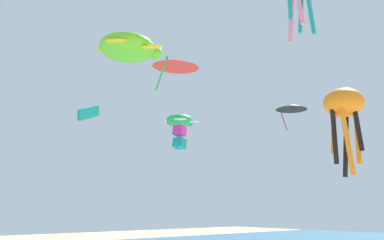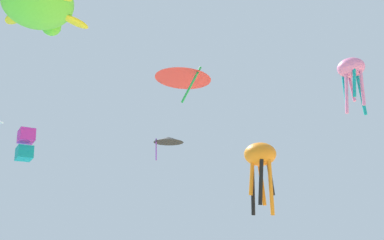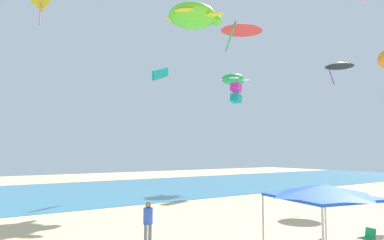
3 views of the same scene
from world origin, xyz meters
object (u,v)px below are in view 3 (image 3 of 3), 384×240
kite_parafoil_teal (160,74)px  kite_delta_black (339,64)px  canopy_tent (323,192)px  kite_delta_red (242,27)px  person_watching_sky (148,219)px  kite_turtle_green (233,79)px  folding_chair_facing_ocean (368,236)px  kite_box_magenta (236,93)px  kite_turtle_lime (194,17)px

kite_parafoil_teal → kite_delta_black: 17.47m
canopy_tent → kite_delta_red: size_ratio=1.07×
person_watching_sky → kite_turtle_green: (20.78, 17.53, 12.22)m
kite_parafoil_teal → folding_chair_facing_ocean: bearing=52.6°
kite_delta_red → kite_parafoil_teal: kite_delta_red is taller
kite_box_magenta → kite_turtle_lime: bearing=76.9°
kite_delta_red → kite_delta_black: 11.07m
canopy_tent → folding_chair_facing_ocean: canopy_tent is taller
folding_chair_facing_ocean → kite_turtle_lime: size_ratio=0.14×
canopy_tent → kite_turtle_green: 31.65m
kite_delta_red → kite_box_magenta: 12.37m
kite_delta_red → folding_chair_facing_ocean: bearing=-110.4°
kite_delta_black → person_watching_sky: bearing=-69.7°
canopy_tent → kite_delta_black: 22.01m
kite_turtle_green → kite_turtle_lime: 11.84m
kite_delta_red → kite_turtle_green: kite_turtle_green is taller
person_watching_sky → kite_delta_black: 23.75m
canopy_tent → person_watching_sky: canopy_tent is taller
folding_chair_facing_ocean → kite_box_magenta: kite_box_magenta is taller
kite_delta_red → kite_parafoil_teal: 12.56m
kite_turtle_green → folding_chair_facing_ocean: bearing=-133.3°
canopy_tent → folding_chair_facing_ocean: bearing=9.3°
person_watching_sky → kite_delta_red: 16.48m
kite_delta_red → kite_box_magenta: (7.65, 9.25, -2.96)m
canopy_tent → kite_turtle_green: bearing=54.6°
person_watching_sky → kite_box_magenta: size_ratio=0.83×
person_watching_sky → kite_turtle_lime: kite_turtle_lime is taller
folding_chair_facing_ocean → kite_delta_red: kite_delta_red is taller
kite_turtle_green → kite_turtle_lime: kite_turtle_lime is taller
folding_chair_facing_ocean → kite_turtle_green: kite_turtle_green is taller
kite_delta_red → kite_delta_black: (10.92, -1.10, -1.48)m
folding_chair_facing_ocean → kite_turtle_green: size_ratio=0.20×
person_watching_sky → kite_box_magenta: bearing=-168.4°
folding_chair_facing_ocean → kite_box_magenta: 24.20m
kite_parafoil_teal → kite_turtle_lime: 6.83m
canopy_tent → kite_turtle_lime: 25.20m
canopy_tent → kite_delta_red: kite_delta_red is taller
kite_box_magenta → kite_delta_black: size_ratio=0.75×
folding_chair_facing_ocean → person_watching_sky: (-7.55, 6.13, 0.61)m
canopy_tent → kite_delta_red: (6.36, 10.97, 10.89)m
canopy_tent → kite_box_magenta: 25.85m
kite_parafoil_teal → person_watching_sky: bearing=27.9°
kite_delta_red → kite_box_magenta: size_ratio=1.59×
kite_parafoil_teal → kite_delta_black: kite_parafoil_teal is taller
person_watching_sky → kite_delta_black: size_ratio=0.62×
kite_turtle_green → kite_box_magenta: (-3.25, -4.10, -2.66)m
canopy_tent → person_watching_sky: size_ratio=2.06×
kite_delta_black → kite_turtle_lime: size_ratio=0.50×
folding_chair_facing_ocean → kite_delta_black: (13.25, 9.21, 11.64)m
canopy_tent → person_watching_sky: 7.82m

